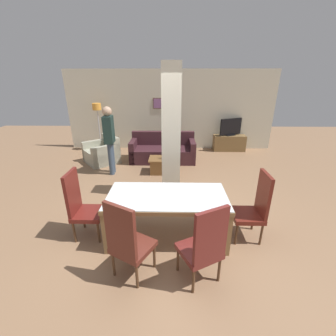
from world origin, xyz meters
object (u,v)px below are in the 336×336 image
at_px(dining_chair_head_right, 254,206).
at_px(coffee_table, 163,165).
at_px(dining_table, 167,203).
at_px(tv_screen, 231,127).
at_px(tv_stand, 229,143).
at_px(dining_chair_near_right, 204,245).
at_px(sofa, 163,151).
at_px(dining_chair_near_left, 128,241).
at_px(dining_chair_head_left, 81,205).
at_px(armchair, 103,153).
at_px(bottle, 163,155).
at_px(standing_person, 109,136).
at_px(floor_lamp, 97,112).

xyz_separation_m(dining_chair_head_right, coffee_table, (-1.54, 2.66, -0.36)).
relative_size(dining_table, tv_screen, 2.34).
bearing_deg(dining_chair_head_right, tv_stand, -8.86).
height_order(dining_chair_near_right, sofa, dining_chair_near_right).
xyz_separation_m(dining_chair_near_left, dining_chair_head_left, (-0.88, 0.83, 0.00)).
xyz_separation_m(dining_chair_head_left, tv_stand, (3.44, 4.72, -0.29)).
distance_m(dining_chair_head_right, armchair, 4.85).
distance_m(bottle, standing_person, 1.48).
relative_size(dining_chair_near_left, sofa, 0.57).
distance_m(dining_chair_head_right, standing_person, 3.91).
distance_m(dining_chair_near_left, bottle, 3.48).
bearing_deg(floor_lamp, dining_chair_head_right, -50.53).
height_order(dining_chair_near_right, floor_lamp, floor_lamp).
distance_m(sofa, tv_stand, 2.54).
distance_m(armchair, bottle, 2.07).
bearing_deg(sofa, coffee_table, 91.74).
relative_size(dining_chair_near_right, tv_screen, 1.41).
bearing_deg(tv_screen, floor_lamp, -23.09).
distance_m(sofa, floor_lamp, 2.66).
height_order(sofa, tv_stand, sofa).
bearing_deg(dining_table, tv_stand, 66.10).
relative_size(dining_chair_near_left, dining_chair_head_left, 1.00).
distance_m(dining_chair_near_left, coffee_table, 3.52).
bearing_deg(armchair, dining_chair_head_right, -174.49).
distance_m(dining_chair_near_left, floor_lamp, 5.86).
distance_m(dining_chair_near_right, dining_chair_head_right, 1.26).
height_order(dining_chair_near_left, dining_chair_head_left, same).
bearing_deg(dining_chair_head_right, coffee_table, 30.11).
distance_m(dining_chair_near_right, tv_screen, 5.84).
distance_m(dining_table, tv_screen, 5.16).
distance_m(armchair, tv_screen, 4.37).
bearing_deg(floor_lamp, sofa, -23.46).
bearing_deg(dining_chair_head_left, dining_chair_near_left, 46.87).
bearing_deg(armchair, tv_stand, -112.06).
bearing_deg(dining_chair_head_right, dining_chair_head_left, 90.00).
relative_size(sofa, coffee_table, 2.73).
distance_m(coffee_table, bottle, 0.29).
xyz_separation_m(armchair, tv_stand, (4.14, 1.27, -0.00)).
bearing_deg(dining_chair_near_left, bottle, 114.24).
relative_size(dining_table, floor_lamp, 1.13).
relative_size(coffee_table, tv_screen, 0.91).
bearing_deg(armchair, dining_chair_near_left, 161.20).
bearing_deg(armchair, tv_screen, -112.06).
bearing_deg(dining_chair_near_left, sofa, 116.09).
distance_m(dining_chair_head_left, tv_screen, 5.84).
bearing_deg(dining_table, floor_lamp, 117.94).
xyz_separation_m(dining_chair_head_right, bottle, (-1.52, 2.63, -0.07)).
height_order(coffee_table, bottle, bottle).
bearing_deg(floor_lamp, dining_chair_near_right, -62.13).
height_order(dining_chair_head_right, standing_person, standing_person).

